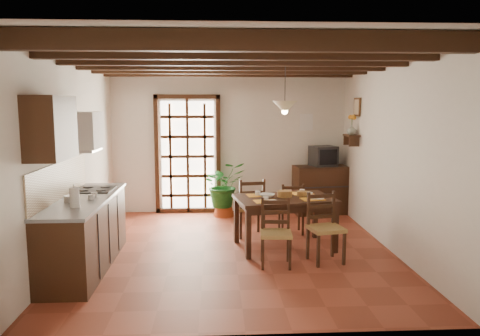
{
  "coord_description": "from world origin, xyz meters",
  "views": [
    {
      "loc": [
        -0.27,
        -6.55,
        2.12
      ],
      "look_at": [
        0.1,
        0.4,
        1.15
      ],
      "focal_mm": 35.0,
      "sensor_mm": 36.0,
      "label": 1
    }
  ],
  "objects": [
    {
      "name": "plant_pot",
      "position": [
        -0.12,
        2.09,
        0.11
      ],
      "size": [
        0.39,
        0.39,
        0.24
      ],
      "primitive_type": "cone",
      "color": "#903514",
      "rests_on": "ground_plane"
    },
    {
      "name": "chair_near_right",
      "position": [
        1.2,
        -0.55,
        0.29
      ],
      "size": [
        0.5,
        0.49,
        0.93
      ],
      "rotation": [
        0.0,
        0.0,
        0.2
      ],
      "color": "#A07F44",
      "rests_on": "ground_plane"
    },
    {
      "name": "chair_near_left",
      "position": [
        0.51,
        -0.66,
        0.27
      ],
      "size": [
        0.43,
        0.41,
        0.87
      ],
      "rotation": [
        0.0,
        0.0,
        -0.07
      ],
      "color": "#A07F44",
      "rests_on": "ground_plane"
    },
    {
      "name": "wall_shelf",
      "position": [
        2.14,
        1.6,
        1.51
      ],
      "size": [
        0.2,
        0.42,
        0.2
      ],
      "color": "black",
      "rests_on": "room_shell"
    },
    {
      "name": "framed_picture",
      "position": [
        2.22,
        1.6,
        2.05
      ],
      "size": [
        0.03,
        0.32,
        0.32
      ],
      "color": "brown",
      "rests_on": "room_shell"
    },
    {
      "name": "shelf_vase",
      "position": [
        2.14,
        1.6,
        1.65
      ],
      "size": [
        0.15,
        0.15,
        0.15
      ],
      "primitive_type": "imported",
      "color": "#B2BFB2",
      "rests_on": "wall_shelf"
    },
    {
      "name": "french_door",
      "position": [
        -0.8,
        2.45,
        1.18
      ],
      "size": [
        1.26,
        0.11,
        2.32
      ],
      "color": "white",
      "rests_on": "ground_plane"
    },
    {
      "name": "room_shell",
      "position": [
        0.0,
        0.0,
        1.82
      ],
      "size": [
        4.52,
        5.02,
        2.81
      ],
      "color": "silver",
      "rests_on": "ground_plane"
    },
    {
      "name": "chair_far_left",
      "position": [
        0.28,
        0.74,
        0.29
      ],
      "size": [
        0.49,
        0.48,
        0.94
      ],
      "rotation": [
        0.0,
        0.0,
        3.3
      ],
      "color": "#A07F44",
      "rests_on": "ground_plane"
    },
    {
      "name": "range_hood",
      "position": [
        -2.05,
        -0.05,
        1.73
      ],
      "size": [
        0.38,
        0.6,
        0.54
      ],
      "color": "white",
      "rests_on": "room_shell"
    },
    {
      "name": "ground_plane",
      "position": [
        0.0,
        0.0,
        0.0
      ],
      "size": [
        5.0,
        5.0,
        0.0
      ],
      "primitive_type": "plane",
      "color": "brown"
    },
    {
      "name": "upper_cabinet",
      "position": [
        -2.08,
        -1.3,
        1.85
      ],
      "size": [
        0.35,
        0.8,
        0.7
      ],
      "primitive_type": "cube",
      "color": "black",
      "rests_on": "room_shell"
    },
    {
      "name": "shelf_flowers",
      "position": [
        2.14,
        1.6,
        1.86
      ],
      "size": [
        0.14,
        0.14,
        0.36
      ],
      "color": "orange",
      "rests_on": "shelf_vase"
    },
    {
      "name": "counter_items",
      "position": [
        -1.95,
        -0.51,
        0.96
      ],
      "size": [
        0.5,
        1.43,
        0.25
      ],
      "color": "black",
      "rests_on": "kitchen_counter"
    },
    {
      "name": "crt_tv",
      "position": [
        1.79,
        2.22,
        1.12
      ],
      "size": [
        0.53,
        0.51,
        0.38
      ],
      "rotation": [
        0.0,
        0.0,
        0.26
      ],
      "color": "black",
      "rests_on": "sideboard"
    },
    {
      "name": "dining_table",
      "position": [
        0.74,
        0.1,
        0.66
      ],
      "size": [
        1.52,
        1.11,
        0.76
      ],
      "rotation": [
        0.0,
        0.0,
        0.16
      ],
      "color": "black",
      "rests_on": "ground_plane"
    },
    {
      "name": "chair_far_right",
      "position": [
        0.96,
        0.86,
        0.26
      ],
      "size": [
        0.4,
        0.38,
        0.84
      ],
      "rotation": [
        0.0,
        0.0,
        3.17
      ],
      "color": "#A07F44",
      "rests_on": "ground_plane"
    },
    {
      "name": "table_setting",
      "position": [
        0.74,
        0.1,
        0.79
      ],
      "size": [
        1.01,
        0.68,
        0.09
      ],
      "rotation": [
        0.0,
        0.0,
        0.16
      ],
      "color": "orange",
      "rests_on": "dining_table"
    },
    {
      "name": "kitchen_counter",
      "position": [
        -1.96,
        -0.6,
        0.47
      ],
      "size": [
        0.64,
        2.25,
        1.38
      ],
      "color": "black",
      "rests_on": "ground_plane"
    },
    {
      "name": "ceiling_beams",
      "position": [
        0.0,
        0.0,
        2.69
      ],
      "size": [
        4.5,
        4.34,
        0.2
      ],
      "color": "black",
      "rests_on": "room_shell"
    },
    {
      "name": "table_bowl",
      "position": [
        0.48,
        0.11,
        0.78
      ],
      "size": [
        0.27,
        0.27,
        0.05
      ],
      "primitive_type": "imported",
      "rotation": [
        0.0,
        0.0,
        -0.29
      ],
      "color": "white",
      "rests_on": "dining_table"
    },
    {
      "name": "pendant_lamp",
      "position": [
        0.74,
        0.2,
        2.08
      ],
      "size": [
        0.36,
        0.36,
        0.84
      ],
      "color": "black",
      "rests_on": "room_shell"
    },
    {
      "name": "potted_plant",
      "position": [
        -0.12,
        2.09,
        0.57
      ],
      "size": [
        2.46,
        2.3,
        2.22
      ],
      "primitive_type": "imported",
      "rotation": [
        0.0,
        0.0,
        0.35
      ],
      "color": "#144C19",
      "rests_on": "ground_plane"
    },
    {
      "name": "sideboard",
      "position": [
        1.79,
        2.23,
        0.46
      ],
      "size": [
        1.14,
        0.61,
        0.93
      ],
      "primitive_type": "cube",
      "rotation": [
        0.0,
        0.0,
        0.12
      ],
      "color": "black",
      "rests_on": "ground_plane"
    },
    {
      "name": "fuse_box",
      "position": [
        1.5,
        2.48,
        1.75
      ],
      "size": [
        0.25,
        0.03,
        0.32
      ],
      "primitive_type": "cube",
      "color": "white",
      "rests_on": "room_shell"
    }
  ]
}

